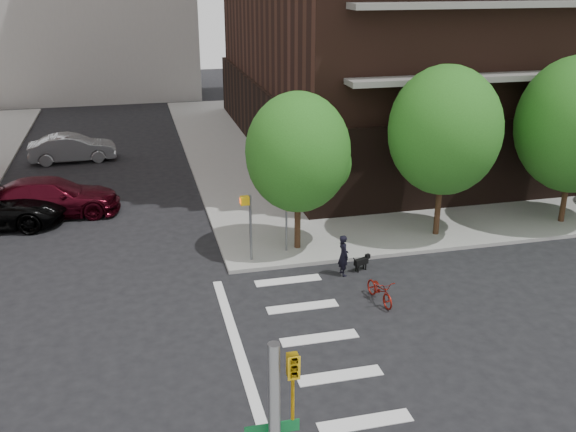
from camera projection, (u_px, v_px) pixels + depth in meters
ground at (232, 392)px, 17.01m from camera, size 120.00×120.00×0.00m
sidewalk_ne at (479, 137)px, 42.86m from camera, size 39.00×33.00×0.15m
crosswalk at (312, 380)px, 17.50m from camera, size 3.85×13.00×0.01m
tree_a at (298, 153)px, 24.16m from camera, size 4.00×4.00×5.90m
tree_b at (445, 131)px, 25.32m from camera, size 4.50×4.50×6.65m
tree_c at (576, 125)px, 26.69m from camera, size 5.00×5.00×6.80m
pedestrian_signal at (258, 216)px, 24.04m from camera, size 2.18×0.67×2.60m
parked_car_maroon at (52, 197)px, 29.03m from camera, size 2.75×6.09×1.73m
parked_car_silver at (72, 148)px, 37.31m from camera, size 1.94×4.95×1.61m
scooter at (380, 290)px, 21.49m from camera, size 0.79×1.72×0.87m
dog_walker at (343, 255)px, 23.30m from camera, size 0.60×0.42×1.56m
dog at (362, 261)px, 23.80m from camera, size 0.69×0.39×0.58m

